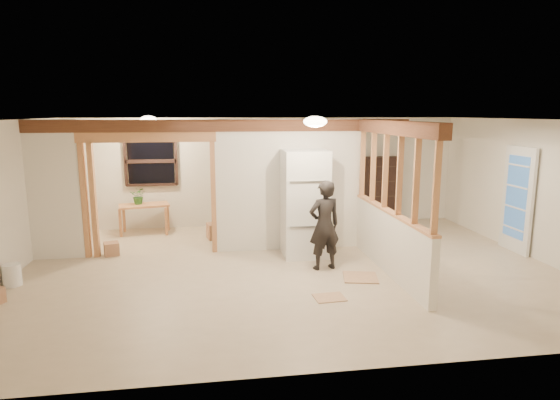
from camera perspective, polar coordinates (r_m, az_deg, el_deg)
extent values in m
cube|color=#C2AD90|center=(8.05, 1.17, -8.38)|extent=(9.00, 6.50, 0.01)
cube|color=white|center=(7.61, 1.24, 9.75)|extent=(9.00, 6.50, 0.01)
cube|color=silver|center=(10.91, -1.64, 3.43)|extent=(9.00, 0.01, 2.50)
cube|color=silver|center=(4.64, 7.93, -6.58)|extent=(9.00, 0.01, 2.50)
cube|color=silver|center=(9.56, 28.86, 1.08)|extent=(0.01, 6.50, 2.50)
cube|color=silver|center=(9.24, -25.80, 1.06)|extent=(0.90, 0.12, 2.50)
cube|color=silver|center=(8.93, 1.19, 1.82)|extent=(2.80, 0.12, 2.50)
cube|color=tan|center=(8.91, -15.55, 0.43)|extent=(2.46, 0.14, 2.20)
cube|color=brown|center=(8.71, -6.69, 9.00)|extent=(7.00, 0.18, 0.22)
cube|color=brown|center=(7.66, 13.77, 8.56)|extent=(0.18, 3.30, 0.22)
cube|color=silver|center=(7.95, 13.17, -5.10)|extent=(0.12, 3.20, 1.00)
cube|color=tan|center=(7.72, 13.53, 3.22)|extent=(0.14, 3.20, 1.32)
cube|color=black|center=(10.81, -15.46, 4.58)|extent=(1.12, 0.10, 1.10)
cube|color=white|center=(9.87, 26.97, 0.04)|extent=(0.12, 0.86, 2.00)
ellipsoid|color=#FFEABF|center=(7.18, 4.31, 9.51)|extent=(0.36, 0.36, 0.16)
ellipsoid|color=#FFEABF|center=(9.88, -15.75, 9.44)|extent=(0.32, 0.32, 0.14)
ellipsoid|color=#FFD88C|center=(9.14, -13.07, 7.62)|extent=(0.07, 0.07, 0.07)
cube|color=white|center=(8.58, 3.02, -0.41)|extent=(0.80, 0.78, 1.95)
imported|color=black|center=(7.86, 5.42, -3.08)|extent=(0.62, 0.47, 1.52)
cube|color=tan|center=(10.64, -16.16, -2.23)|extent=(1.12, 0.72, 0.65)
imported|color=#2E5425|center=(10.57, -16.84, 0.49)|extent=(0.37, 0.33, 0.37)
cylinder|color=#B4161F|center=(10.46, -23.31, -3.24)|extent=(0.53, 0.53, 0.53)
cube|color=black|center=(11.44, 12.34, 1.21)|extent=(0.79, 0.26, 1.59)
cylinder|color=white|center=(8.32, -29.87, -7.93)|extent=(0.31, 0.31, 0.34)
cube|color=#A67250|center=(9.95, -7.71, -3.74)|extent=(0.45, 0.40, 0.33)
cube|color=#A67250|center=(9.29, -19.85, -5.61)|extent=(0.32, 0.32, 0.24)
cube|color=tan|center=(7.71, 9.77, -9.28)|extent=(0.64, 0.64, 0.02)
cube|color=tan|center=(6.87, 6.04, -11.74)|extent=(0.45, 0.37, 0.01)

